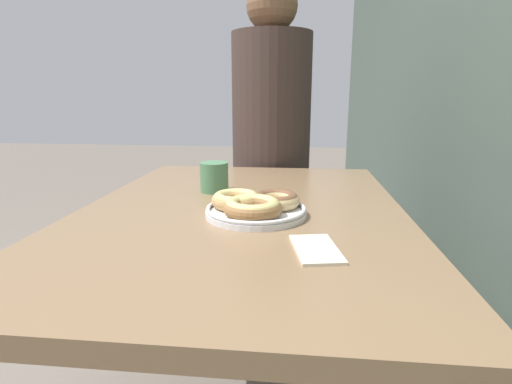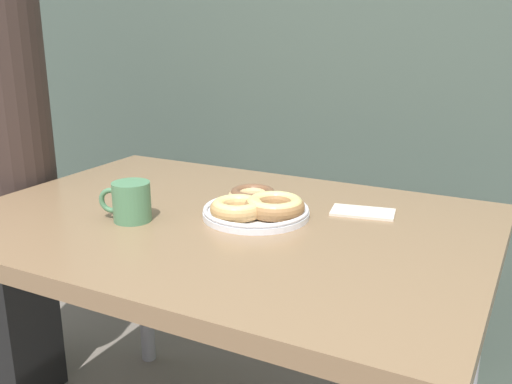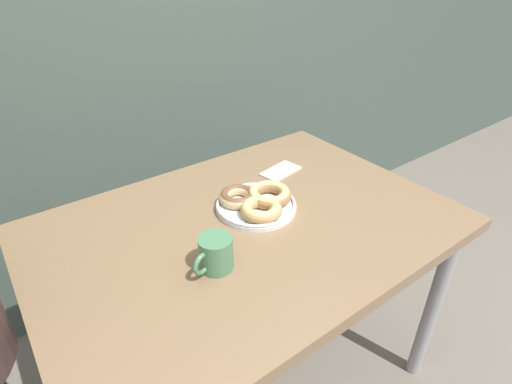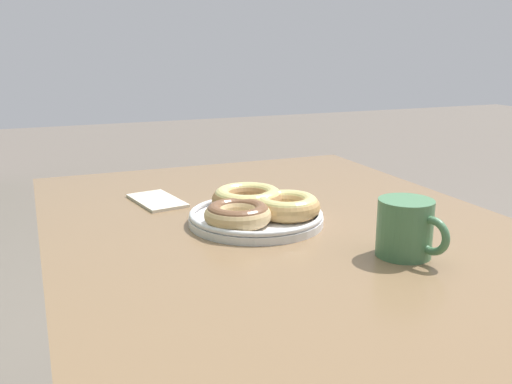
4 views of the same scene
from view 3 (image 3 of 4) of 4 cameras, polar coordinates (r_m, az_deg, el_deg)
dining_table at (r=1.22m, az=-1.22°, el=-7.24°), size 1.20×0.84×0.74m
donut_plate at (r=1.22m, az=0.20°, el=-1.32°), size 0.27×0.27×0.05m
coffee_mug at (r=1.00m, az=-5.84°, el=-8.69°), size 0.12×0.09×0.09m
napkin at (r=1.44m, az=3.54°, el=3.01°), size 0.16×0.11×0.01m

